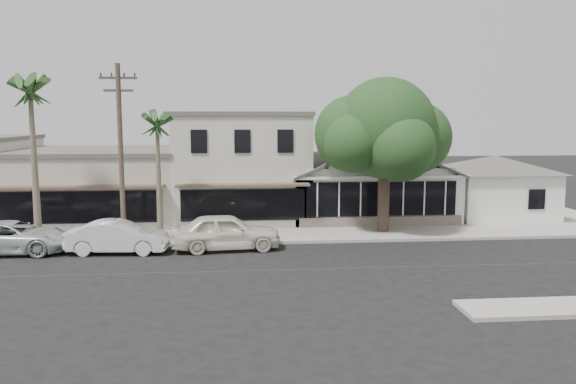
{
  "coord_description": "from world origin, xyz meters",
  "views": [
    {
      "loc": [
        -3.38,
        -22.98,
        6.35
      ],
      "look_at": [
        -0.68,
        6.0,
        2.54
      ],
      "focal_mm": 35.0,
      "sensor_mm": 36.0,
      "label": 1
    }
  ],
  "objects": [
    {
      "name": "car_0",
      "position": [
        -3.88,
        3.98,
        0.89
      ],
      "size": [
        5.39,
        2.53,
        1.78
      ],
      "primitive_type": "imported",
      "rotation": [
        0.0,
        0.0,
        1.65
      ],
      "color": "silver",
      "rests_on": "ground"
    },
    {
      "name": "car_1",
      "position": [
        -9.0,
        3.77,
        0.78
      ],
      "size": [
        4.81,
        1.93,
        1.55
      ],
      "primitive_type": "imported",
      "rotation": [
        0.0,
        0.0,
        1.51
      ],
      "color": "silver",
      "rests_on": "ground"
    },
    {
      "name": "car_2",
      "position": [
        -14.0,
        4.22,
        0.76
      ],
      "size": [
        5.53,
        2.64,
        1.52
      ],
      "primitive_type": "imported",
      "rotation": [
        0.0,
        0.0,
        1.55
      ],
      "color": "silver",
      "rests_on": "ground"
    },
    {
      "name": "palm_east",
      "position": [
        -7.35,
        6.21,
        6.05
      ],
      "size": [
        2.46,
        2.46,
        7.06
      ],
      "color": "#726651",
      "rests_on": "ground"
    },
    {
      "name": "ground",
      "position": [
        0.0,
        0.0,
        0.0
      ],
      "size": [
        140.0,
        140.0,
        0.0
      ],
      "primitive_type": "plane",
      "color": "black",
      "rests_on": "ground"
    },
    {
      "name": "sidewalk_north",
      "position": [
        -8.0,
        6.75,
        0.07
      ],
      "size": [
        90.0,
        3.5,
        0.15
      ],
      "primitive_type": "cube",
      "color": "#9E9991",
      "rests_on": "ground"
    },
    {
      "name": "palm_mid",
      "position": [
        -13.32,
        5.76,
        7.68
      ],
      "size": [
        3.39,
        3.39,
        8.94
      ],
      "color": "#726651",
      "rests_on": "ground"
    },
    {
      "name": "utility_pole",
      "position": [
        -9.0,
        5.2,
        4.79
      ],
      "size": [
        1.8,
        0.24,
        9.0
      ],
      "color": "brown",
      "rests_on": "ground"
    },
    {
      "name": "row_building_near",
      "position": [
        -3.0,
        13.5,
        3.25
      ],
      "size": [
        8.0,
        10.0,
        6.5
      ],
      "primitive_type": "cube",
      "color": "beige",
      "rests_on": "ground"
    },
    {
      "name": "shade_tree",
      "position": [
        4.66,
        7.28,
        5.65
      ],
      "size": [
        7.74,
        7.0,
        8.59
      ],
      "rotation": [
        0.0,
        0.0,
        -0.02
      ],
      "color": "#4F3B30",
      "rests_on": "ground"
    },
    {
      "name": "corner_shop",
      "position": [
        5.0,
        12.47,
        2.62
      ],
      "size": [
        10.4,
        8.6,
        5.1
      ],
      "color": "white",
      "rests_on": "ground"
    },
    {
      "name": "side_cottage",
      "position": [
        13.2,
        11.5,
        1.5
      ],
      "size": [
        6.0,
        6.0,
        3.0
      ],
      "primitive_type": "cube",
      "color": "white",
      "rests_on": "ground"
    },
    {
      "name": "row_building_midnear",
      "position": [
        -12.0,
        13.5,
        2.1
      ],
      "size": [
        10.0,
        10.0,
        4.2
      ],
      "primitive_type": "cube",
      "color": "#BBB6A8",
      "rests_on": "ground"
    }
  ]
}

